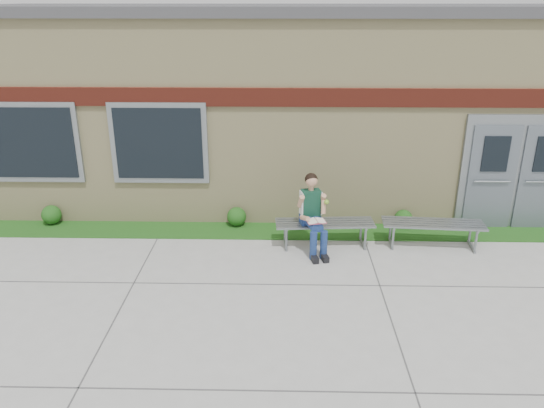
{
  "coord_description": "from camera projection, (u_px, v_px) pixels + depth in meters",
  "views": [
    {
      "loc": [
        -0.58,
        -7.03,
        4.33
      ],
      "look_at": [
        -0.77,
        1.7,
        0.94
      ],
      "focal_mm": 35.0,
      "sensor_mm": 36.0,
      "label": 1
    }
  ],
  "objects": [
    {
      "name": "shrub_east",
      "position": [
        403.0,
        219.0,
        10.66
      ],
      "size": [
        0.36,
        0.36,
        0.36
      ],
      "primitive_type": "sphere",
      "color": "#134612",
      "rests_on": "grass_strip"
    },
    {
      "name": "ground",
      "position": [
        320.0,
        302.0,
        8.11
      ],
      "size": [
        80.0,
        80.0,
        0.0
      ],
      "primitive_type": "plane",
      "color": "#9E9E99",
      "rests_on": "ground"
    },
    {
      "name": "shrub_west",
      "position": [
        51.0,
        215.0,
        10.8
      ],
      "size": [
        0.39,
        0.39,
        0.39
      ],
      "primitive_type": "sphere",
      "color": "#134612",
      "rests_on": "grass_strip"
    },
    {
      "name": "shrub_mid",
      "position": [
        237.0,
        217.0,
        10.72
      ],
      "size": [
        0.39,
        0.39,
        0.39
      ],
      "primitive_type": "sphere",
      "color": "#134612",
      "rests_on": "grass_strip"
    },
    {
      "name": "bench_left",
      "position": [
        325.0,
        227.0,
        9.84
      ],
      "size": [
        1.85,
        0.62,
        0.47
      ],
      "rotation": [
        0.0,
        0.0,
        0.06
      ],
      "color": "slate",
      "rests_on": "ground"
    },
    {
      "name": "girl",
      "position": [
        313.0,
        213.0,
        9.51
      ],
      "size": [
        0.57,
        0.91,
        1.44
      ],
      "rotation": [
        0.0,
        0.0,
        0.22
      ],
      "color": "navy",
      "rests_on": "ground"
    },
    {
      "name": "bench_right",
      "position": [
        433.0,
        228.0,
        9.8
      ],
      "size": [
        1.88,
        0.65,
        0.48
      ],
      "rotation": [
        0.0,
        0.0,
        -0.07
      ],
      "color": "slate",
      "rests_on": "ground"
    },
    {
      "name": "grass_strip",
      "position": [
        312.0,
        231.0,
        10.53
      ],
      "size": [
        16.0,
        0.8,
        0.02
      ],
      "primitive_type": "cube",
      "color": "#134612",
      "rests_on": "ground"
    },
    {
      "name": "school_building",
      "position": [
        307.0,
        96.0,
        12.93
      ],
      "size": [
        16.2,
        6.22,
        4.2
      ],
      "color": "beige",
      "rests_on": "ground"
    }
  ]
}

